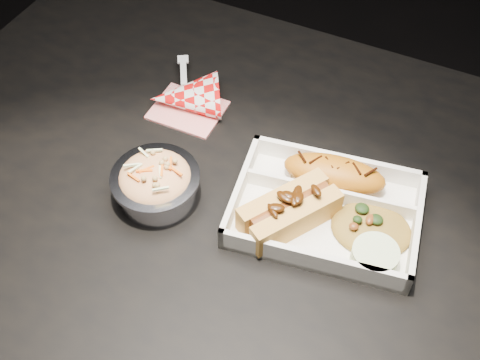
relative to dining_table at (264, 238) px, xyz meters
name	(u,v)px	position (x,y,z in m)	size (l,w,h in m)	color
dining_table	(264,238)	(0.00, 0.00, 0.00)	(1.20, 0.80, 0.75)	black
food_tray	(325,212)	(0.08, 0.01, 0.10)	(0.28, 0.22, 0.04)	silver
fried_pastry	(334,173)	(0.07, 0.07, 0.12)	(0.15, 0.06, 0.04)	#B86812
hotdog	(290,210)	(0.04, -0.02, 0.12)	(0.12, 0.15, 0.06)	gold
fried_rice_mound	(373,224)	(0.15, 0.01, 0.11)	(0.11, 0.09, 0.03)	olive
cupcake_liner	(374,257)	(0.17, -0.04, 0.11)	(0.06, 0.06, 0.03)	beige
foil_coleslaw_cup	(156,182)	(-0.14, -0.06, 0.12)	(0.12, 0.12, 0.07)	silver
napkin_fork	(185,98)	(-0.20, 0.12, 0.11)	(0.15, 0.16, 0.10)	red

